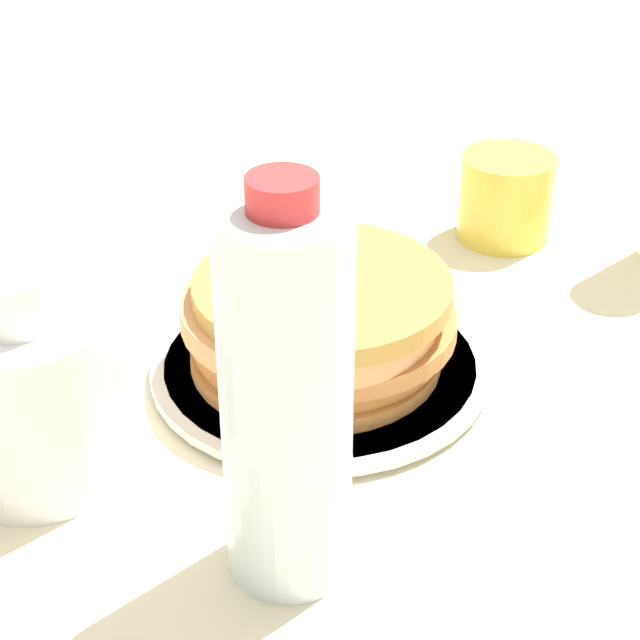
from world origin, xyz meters
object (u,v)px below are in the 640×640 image
at_px(juice_glass, 506,197).
at_px(cream_jug, 30,389).
at_px(water_bottle_mid, 286,401).
at_px(pancake_stack, 318,320).
at_px(plate, 320,366).

relative_size(juice_glass, cream_jug, 0.56).
height_order(cream_jug, water_bottle_mid, water_bottle_mid).
bearing_deg(pancake_stack, water_bottle_mid, 16.61).
xyz_separation_m(juice_glass, cream_jug, (0.44, -0.20, 0.02)).
height_order(pancake_stack, cream_jug, cream_jug).
bearing_deg(plate, cream_jug, -37.20).
bearing_deg(juice_glass, water_bottle_mid, -2.45).
distance_m(plate, water_bottle_mid, 0.22).
height_order(juice_glass, cream_jug, cream_jug).
bearing_deg(pancake_stack, cream_jug, -37.15).
relative_size(juice_glass, water_bottle_mid, 0.34).
bearing_deg(water_bottle_mid, pancake_stack, -163.39).
xyz_separation_m(pancake_stack, water_bottle_mid, (0.18, 0.05, 0.07)).
xyz_separation_m(cream_jug, water_bottle_mid, (0.02, 0.18, 0.05)).
xyz_separation_m(plate, water_bottle_mid, (0.19, 0.05, 0.11)).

